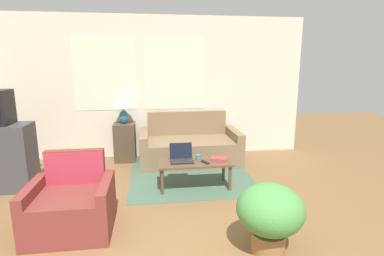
% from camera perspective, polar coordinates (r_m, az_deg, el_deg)
% --- Properties ---
extents(wall_back, '(6.04, 0.06, 2.60)m').
position_cam_1_polar(wall_back, '(5.68, -8.99, 7.65)').
color(wall_back, silver).
rests_on(wall_back, ground_plane).
extents(rug, '(1.87, 2.05, 0.01)m').
position_cam_1_polar(rug, '(4.91, -0.48, -8.56)').
color(rug, '#476651').
rests_on(rug, ground_plane).
extents(couch, '(1.75, 0.93, 0.86)m').
position_cam_1_polar(couch, '(5.43, -0.50, -3.63)').
color(couch, '#846B4C').
rests_on(couch, ground_plane).
extents(armchair, '(0.84, 0.73, 0.80)m').
position_cam_1_polar(armchair, '(3.53, -21.84, -13.66)').
color(armchair, brown).
rests_on(armchair, ground_plane).
extents(side_table, '(0.38, 0.38, 0.69)m').
position_cam_1_polar(side_table, '(5.57, -12.64, -2.64)').
color(side_table, '#4C3D2D').
rests_on(side_table, ground_plane).
extents(table_lamp, '(0.36, 0.36, 0.49)m').
position_cam_1_polar(table_lamp, '(5.44, -12.97, 4.26)').
color(table_lamp, teal).
rests_on(table_lamp, side_table).
extents(coffee_table, '(1.04, 0.47, 0.39)m').
position_cam_1_polar(coffee_table, '(4.27, 0.51, -6.95)').
color(coffee_table, brown).
rests_on(coffee_table, ground_plane).
extents(laptop, '(0.32, 0.28, 0.24)m').
position_cam_1_polar(laptop, '(4.26, -2.02, -5.56)').
color(laptop, black).
rests_on(laptop, coffee_table).
extents(cup_navy, '(0.07, 0.07, 0.07)m').
position_cam_1_polar(cup_navy, '(4.32, 1.17, -5.59)').
color(cup_navy, teal).
rests_on(cup_navy, coffee_table).
extents(book_red, '(0.26, 0.22, 0.04)m').
position_cam_1_polar(book_red, '(4.33, 5.18, -5.85)').
color(book_red, '#B23D38').
rests_on(book_red, coffee_table).
extents(tv_remote, '(0.10, 0.15, 0.02)m').
position_cam_1_polar(tv_remote, '(4.19, 2.52, -6.52)').
color(tv_remote, black).
rests_on(tv_remote, coffee_table).
extents(potted_plant, '(0.62, 0.62, 0.67)m').
position_cam_1_polar(potted_plant, '(2.95, 14.63, -15.34)').
color(potted_plant, '#996B42').
rests_on(potted_plant, ground_plane).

